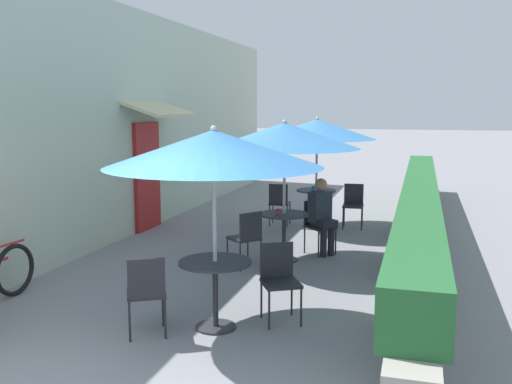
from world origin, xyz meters
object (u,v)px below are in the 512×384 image
at_px(patio_umbrella_near, 214,149).
at_px(cafe_chair_mid_right, 247,235).
at_px(coffee_cup_far, 313,188).
at_px(cafe_chair_near_left, 146,289).
at_px(patio_umbrella_far, 317,129).
at_px(patio_table_near, 215,279).
at_px(cafe_chair_far_left, 353,202).
at_px(cafe_chair_mid_left, 317,222).
at_px(seated_patron_mid_left, 322,213).
at_px(cafe_chair_near_right, 279,276).
at_px(patio_table_far, 316,200).
at_px(patio_table_mid, 284,226).
at_px(patio_umbrella_mid, 285,136).
at_px(cafe_chair_far_right, 279,201).
at_px(coffee_cup_mid, 278,211).

distance_m(patio_umbrella_near, cafe_chair_mid_right, 2.74).
bearing_deg(coffee_cup_far, cafe_chair_mid_right, -97.06).
height_order(cafe_chair_near_left, patio_umbrella_far, patio_umbrella_far).
distance_m(patio_table_near, cafe_chair_far_left, 5.76).
bearing_deg(patio_umbrella_near, cafe_chair_mid_right, 98.76).
xyz_separation_m(cafe_chair_near_left, cafe_chair_mid_left, (1.09, 3.94, 0.00)).
xyz_separation_m(patio_table_near, seated_patron_mid_left, (0.57, 3.44, 0.14)).
relative_size(patio_umbrella_near, cafe_chair_near_right, 2.65).
height_order(seated_patron_mid_left, patio_table_far, seated_patron_mid_left).
xyz_separation_m(patio_table_near, patio_table_far, (0.09, 5.57, 0.00)).
relative_size(cafe_chair_near_left, cafe_chair_near_right, 1.00).
relative_size(patio_table_near, patio_table_far, 1.00).
xyz_separation_m(patio_table_near, patio_umbrella_near, (0.00, -0.00, 1.41)).
relative_size(cafe_chair_mid_left, patio_umbrella_far, 0.38).
bearing_deg(cafe_chair_near_right, cafe_chair_mid_right, -92.12).
distance_m(patio_table_mid, coffee_cup_far, 2.60).
relative_size(patio_umbrella_mid, cafe_chair_mid_right, 2.65).
distance_m(cafe_chair_near_left, coffee_cup_far, 5.97).
relative_size(seated_patron_mid_left, patio_table_far, 1.58).
distance_m(cafe_chair_near_left, cafe_chair_near_right, 1.48).
distance_m(patio_umbrella_mid, cafe_chair_far_left, 3.23).
bearing_deg(patio_table_far, seated_patron_mid_left, -77.26).
height_order(patio_table_near, cafe_chair_near_right, cafe_chair_near_right).
height_order(patio_umbrella_mid, cafe_chair_far_right, patio_umbrella_mid).
xyz_separation_m(patio_umbrella_mid, seated_patron_mid_left, (0.50, 0.54, -1.27)).
bearing_deg(cafe_chair_near_right, coffee_cup_far, -112.92).
distance_m(cafe_chair_mid_left, coffee_cup_mid, 0.91).
relative_size(cafe_chair_mid_right, cafe_chair_far_right, 1.00).
distance_m(patio_table_near, coffee_cup_far, 5.51).
bearing_deg(cafe_chair_far_right, patio_table_near, -86.95).
relative_size(cafe_chair_mid_left, cafe_chair_mid_right, 1.00).
bearing_deg(cafe_chair_far_right, patio_umbrella_mid, -78.14).
bearing_deg(coffee_cup_far, cafe_chair_far_right, -175.92).
relative_size(patio_umbrella_near, cafe_chair_mid_left, 2.65).
xyz_separation_m(patio_umbrella_near, patio_umbrella_far, (0.09, 5.57, 0.00)).
distance_m(cafe_chair_far_right, coffee_cup_far, 0.74).
distance_m(patio_umbrella_mid, cafe_chair_far_right, 3.01).
bearing_deg(patio_umbrella_near, patio_table_near, 90.00).
distance_m(patio_table_mid, coffee_cup_mid, 0.28).
distance_m(cafe_chair_near_right, seated_patron_mid_left, 3.02).
distance_m(patio_table_near, patio_table_far, 5.57).
distance_m(cafe_chair_near_right, patio_umbrella_far, 5.37).
distance_m(cafe_chair_near_right, cafe_chair_mid_right, 2.10).
bearing_deg(cafe_chair_near_right, cafe_chair_near_left, 5.94).
bearing_deg(patio_table_mid, patio_umbrella_near, -91.28).
xyz_separation_m(patio_table_mid, cafe_chair_far_left, (0.75, 2.79, -0.03)).
bearing_deg(cafe_chair_near_right, coffee_cup_mid, -104.79).
distance_m(patio_umbrella_near, coffee_cup_mid, 3.04).
distance_m(cafe_chair_near_right, coffee_cup_mid, 2.48).
bearing_deg(cafe_chair_mid_left, coffee_cup_mid, 5.57).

